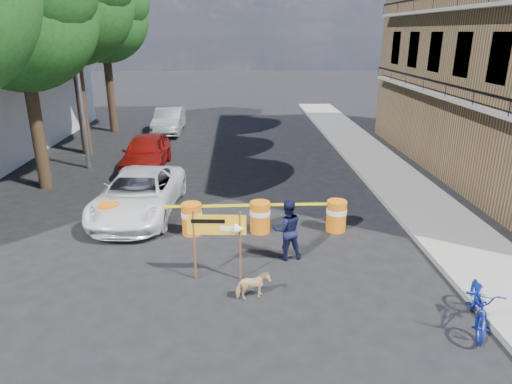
{
  "coord_description": "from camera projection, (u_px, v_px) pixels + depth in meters",
  "views": [
    {
      "loc": [
        0.2,
        -9.13,
        5.39
      ],
      "look_at": [
        0.7,
        2.49,
        1.3
      ],
      "focal_mm": 32.0,
      "sensor_mm": 36.0,
      "label": 1
    }
  ],
  "objects": [
    {
      "name": "sedan_silver",
      "position": [
        169.0,
        121.0,
        25.6
      ],
      "size": [
        1.45,
        4.15,
        1.37
      ],
      "primitive_type": "imported",
      "rotation": [
        0.0,
        0.0,
        -0.0
      ],
      "color": "#B4B7BC",
      "rests_on": "ground"
    },
    {
      "name": "detour_sign",
      "position": [
        224.0,
        231.0,
        10.11
      ],
      "size": [
        1.31,
        0.26,
        1.69
      ],
      "rotation": [
        0.0,
        0.0,
        -0.07
      ],
      "color": "#592D19",
      "rests_on": "ground"
    },
    {
      "name": "barrel_far_right",
      "position": [
        336.0,
        215.0,
        12.95
      ],
      "size": [
        0.58,
        0.58,
        0.9
      ],
      "color": "#E05F0D",
      "rests_on": "ground"
    },
    {
      "name": "dog",
      "position": [
        253.0,
        286.0,
        9.66
      ],
      "size": [
        0.78,
        0.52,
        0.61
      ],
      "primitive_type": "imported",
      "rotation": [
        0.0,
        0.0,
        1.86
      ],
      "color": "#DCB17E",
      "rests_on": "ground"
    },
    {
      "name": "tree_far",
      "position": [
        104.0,
        15.0,
        24.07
      ],
      "size": [
        5.04,
        4.8,
        8.84
      ],
      "color": "#332316",
      "rests_on": "ground"
    },
    {
      "name": "barrel_mid_right",
      "position": [
        260.0,
        216.0,
        12.86
      ],
      "size": [
        0.58,
        0.58,
        0.9
      ],
      "color": "#E05F0D",
      "rests_on": "ground"
    },
    {
      "name": "sidewalk_east",
      "position": [
        406.0,
        190.0,
        16.26
      ],
      "size": [
        2.4,
        40.0,
        0.15
      ],
      "primitive_type": "cube",
      "color": "gray",
      "rests_on": "ground"
    },
    {
      "name": "suv_white",
      "position": [
        139.0,
        194.0,
        14.05
      ],
      "size": [
        2.53,
        4.96,
        1.34
      ],
      "primitive_type": "imported",
      "rotation": [
        0.0,
        0.0,
        -0.06
      ],
      "color": "white",
      "rests_on": "ground"
    },
    {
      "name": "sedan_red",
      "position": [
        146.0,
        152.0,
        18.74
      ],
      "size": [
        1.69,
        4.19,
        1.42
      ],
      "primitive_type": "imported",
      "rotation": [
        0.0,
        0.0,
        0.0
      ],
      "color": "maroon",
      "rests_on": "ground"
    },
    {
      "name": "barrel_mid_left",
      "position": [
        192.0,
        218.0,
        12.74
      ],
      "size": [
        0.58,
        0.58,
        0.9
      ],
      "color": "#E05F0D",
      "rests_on": "ground"
    },
    {
      "name": "streetlamp",
      "position": [
        77.0,
        60.0,
        17.64
      ],
      "size": [
        1.25,
        0.18,
        8.0
      ],
      "color": "gray",
      "rests_on": "ground"
    },
    {
      "name": "barrel_far_left",
      "position": [
        110.0,
        218.0,
        12.74
      ],
      "size": [
        0.58,
        0.58,
        0.9
      ],
      "color": "#E05F0D",
      "rests_on": "ground"
    },
    {
      "name": "ground",
      "position": [
        230.0,
        282.0,
        10.38
      ],
      "size": [
        120.0,
        120.0,
        0.0
      ],
      "primitive_type": "plane",
      "color": "black",
      "rests_on": "ground"
    },
    {
      "name": "bicycle",
      "position": [
        483.0,
        283.0,
        8.59
      ],
      "size": [
        0.96,
        1.14,
        1.85
      ],
      "primitive_type": "imported",
      "rotation": [
        0.0,
        0.0,
        -0.37
      ],
      "color": "#132CA2",
      "rests_on": "ground"
    },
    {
      "name": "tree_mid_a",
      "position": [
        20.0,
        12.0,
        14.71
      ],
      "size": [
        5.25,
        5.0,
        8.68
      ],
      "color": "#332316",
      "rests_on": "ground"
    },
    {
      "name": "pedestrian",
      "position": [
        287.0,
        230.0,
        11.26
      ],
      "size": [
        0.84,
        0.7,
        1.56
      ],
      "primitive_type": "imported",
      "rotation": [
        0.0,
        0.0,
        3.31
      ],
      "color": "black",
      "rests_on": "ground"
    }
  ]
}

